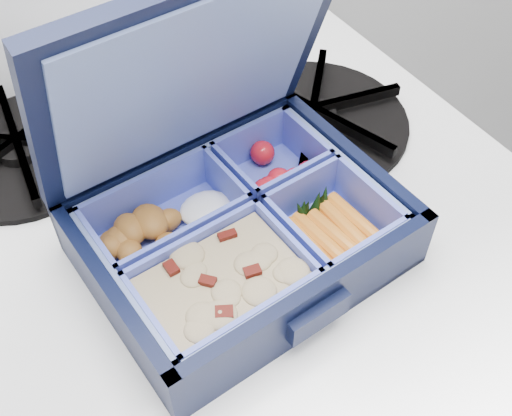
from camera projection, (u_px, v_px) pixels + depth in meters
stove at (219, 410)px, 0.87m from camera, size 0.56×0.56×0.84m
bento_box at (241, 233)px, 0.50m from camera, size 0.24×0.19×0.06m
burner_grate at (313, 114)px, 0.61m from camera, size 0.22×0.22×0.03m
burner_grate_rear at (19, 148)px, 0.59m from camera, size 0.22×0.22×0.02m
fork at (206, 130)px, 0.61m from camera, size 0.16×0.15×0.01m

